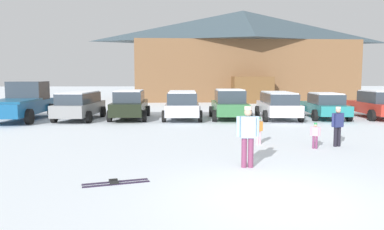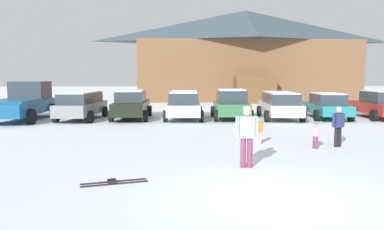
{
  "view_description": "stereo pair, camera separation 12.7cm",
  "coord_description": "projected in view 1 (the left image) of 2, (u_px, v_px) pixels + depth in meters",
  "views": [
    {
      "loc": [
        -2.09,
        -7.3,
        2.49
      ],
      "look_at": [
        -1.49,
        5.46,
        1.14
      ],
      "focal_mm": 35.0,
      "sensor_mm": 36.0,
      "label": 1
    },
    {
      "loc": [
        -1.96,
        -7.3,
        2.49
      ],
      "look_at": [
        -1.49,
        5.46,
        1.14
      ],
      "focal_mm": 35.0,
      "sensor_mm": 36.0,
      "label": 2
    }
  ],
  "objects": [
    {
      "name": "parked_black_sedan",
      "position": [
        130.0,
        104.0,
        21.48
      ],
      "size": [
        2.09,
        4.76,
        1.66
      ],
      "color": "black",
      "rests_on": "ground"
    },
    {
      "name": "parked_red_sedan",
      "position": [
        377.0,
        104.0,
        21.74
      ],
      "size": [
        2.21,
        4.45,
        1.64
      ],
      "color": "#B62D22",
      "rests_on": "ground"
    },
    {
      "name": "ski_lodge",
      "position": [
        243.0,
        55.0,
        38.24
      ],
      "size": [
        22.12,
        10.02,
        9.04
      ],
      "color": "brown",
      "rests_on": "ground"
    },
    {
      "name": "pickup_truck",
      "position": [
        23.0,
        102.0,
        20.97
      ],
      "size": [
        2.48,
        5.9,
        2.15
      ],
      "color": "#155083",
      "rests_on": "ground"
    },
    {
      "name": "parked_grey_wagon",
      "position": [
        80.0,
        105.0,
        21.04
      ],
      "size": [
        2.31,
        4.78,
        1.58
      ],
      "color": "gray",
      "rests_on": "ground"
    },
    {
      "name": "parked_green_coupe",
      "position": [
        229.0,
        104.0,
        21.38
      ],
      "size": [
        2.21,
        4.05,
        1.72
      ],
      "color": "#336E3E",
      "rests_on": "ground"
    },
    {
      "name": "parked_silver_wagon",
      "position": [
        182.0,
        104.0,
        21.3
      ],
      "size": [
        2.26,
        4.54,
        1.61
      ],
      "color": "silver",
      "rests_on": "ground"
    },
    {
      "name": "skier_child_in_orange_jacket",
      "position": [
        259.0,
        129.0,
        13.54
      ],
      "size": [
        0.33,
        0.24,
        0.99
      ],
      "color": "#E8AEBF",
      "rests_on": "ground"
    },
    {
      "name": "skier_child_in_pink_snowsuit",
      "position": [
        315.0,
        134.0,
        12.75
      ],
      "size": [
        0.31,
        0.21,
        0.89
      ],
      "color": "#77355D",
      "rests_on": "ground"
    },
    {
      "name": "parked_white_suv",
      "position": [
        278.0,
        104.0,
        21.41
      ],
      "size": [
        2.36,
        4.71,
        1.56
      ],
      "color": "white",
      "rests_on": "ground"
    },
    {
      "name": "pair_of_skis",
      "position": [
        115.0,
        183.0,
        8.67
      ],
      "size": [
        1.55,
        0.7,
        0.08
      ],
      "color": "#241A31",
      "rests_on": "ground"
    },
    {
      "name": "parked_teal_hatchback",
      "position": [
        325.0,
        105.0,
        21.7
      ],
      "size": [
        2.33,
        4.52,
        1.5
      ],
      "color": "teal",
      "rests_on": "ground"
    },
    {
      "name": "ground",
      "position": [
        278.0,
        198.0,
        7.61
      ],
      "size": [
        160.0,
        160.0,
        0.0
      ],
      "primitive_type": "plane",
      "color": "silver"
    },
    {
      "name": "skier_teen_in_navy_coat",
      "position": [
        338.0,
        124.0,
        13.11
      ],
      "size": [
        0.5,
        0.3,
        1.41
      ],
      "color": "black",
      "rests_on": "ground"
    },
    {
      "name": "skier_adult_in_blue_parka",
      "position": [
        248.0,
        133.0,
        10.09
      ],
      "size": [
        0.62,
        0.26,
        1.67
      ],
      "color": "#793658",
      "rests_on": "ground"
    }
  ]
}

